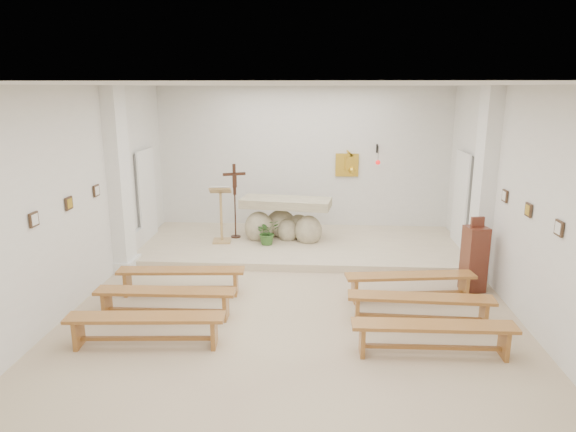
# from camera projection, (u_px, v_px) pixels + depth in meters

# --- Properties ---
(ground) EXTENTS (7.00, 10.00, 0.00)m
(ground) POSITION_uv_depth(u_px,v_px,m) (291.00, 317.00, 7.95)
(ground) COLOR #C9B991
(ground) RESTS_ON ground
(wall_left) EXTENTS (0.02, 10.00, 3.50)m
(wall_left) POSITION_uv_depth(u_px,v_px,m) (61.00, 204.00, 7.74)
(wall_left) COLOR silver
(wall_left) RESTS_ON ground
(wall_right) EXTENTS (0.02, 10.00, 3.50)m
(wall_right) POSITION_uv_depth(u_px,v_px,m) (536.00, 211.00, 7.31)
(wall_right) COLOR silver
(wall_right) RESTS_ON ground
(wall_back) EXTENTS (7.00, 0.02, 3.50)m
(wall_back) POSITION_uv_depth(u_px,v_px,m) (303.00, 160.00, 12.35)
(wall_back) COLOR silver
(wall_back) RESTS_ON ground
(ceiling) EXTENTS (7.00, 10.00, 0.02)m
(ceiling) POSITION_uv_depth(u_px,v_px,m) (292.00, 85.00, 7.10)
(ceiling) COLOR silver
(ceiling) RESTS_ON wall_back
(sanctuary_platform) EXTENTS (6.98, 3.00, 0.15)m
(sanctuary_platform) POSITION_uv_depth(u_px,v_px,m) (300.00, 245.00, 11.32)
(sanctuary_platform) COLOR beige
(sanctuary_platform) RESTS_ON ground
(pilaster_left) EXTENTS (0.26, 0.55, 3.50)m
(pilaster_left) POSITION_uv_depth(u_px,v_px,m) (119.00, 181.00, 9.67)
(pilaster_left) COLOR white
(pilaster_left) RESTS_ON ground
(pilaster_right) EXTENTS (0.26, 0.55, 3.50)m
(pilaster_right) POSITION_uv_depth(u_px,v_px,m) (484.00, 185.00, 9.25)
(pilaster_right) COLOR white
(pilaster_right) RESTS_ON ground
(gold_wall_relief) EXTENTS (0.55, 0.04, 0.55)m
(gold_wall_relief) POSITION_uv_depth(u_px,v_px,m) (347.00, 165.00, 12.29)
(gold_wall_relief) COLOR gold
(gold_wall_relief) RESTS_ON wall_back
(sanctuary_lamp) EXTENTS (0.11, 0.36, 0.44)m
(sanctuary_lamp) POSITION_uv_depth(u_px,v_px,m) (378.00, 160.00, 11.96)
(sanctuary_lamp) COLOR black
(sanctuary_lamp) RESTS_ON wall_back
(station_frame_left_front) EXTENTS (0.03, 0.20, 0.20)m
(station_frame_left_front) POSITION_uv_depth(u_px,v_px,m) (34.00, 219.00, 6.97)
(station_frame_left_front) COLOR #3D2A1B
(station_frame_left_front) RESTS_ON wall_left
(station_frame_left_mid) EXTENTS (0.03, 0.20, 0.20)m
(station_frame_left_mid) POSITION_uv_depth(u_px,v_px,m) (69.00, 203.00, 7.94)
(station_frame_left_mid) COLOR #3D2A1B
(station_frame_left_mid) RESTS_ON wall_left
(station_frame_left_rear) EXTENTS (0.03, 0.20, 0.20)m
(station_frame_left_rear) POSITION_uv_depth(u_px,v_px,m) (96.00, 191.00, 8.91)
(station_frame_left_rear) COLOR #3D2A1B
(station_frame_left_rear) RESTS_ON wall_left
(station_frame_right_front) EXTENTS (0.03, 0.20, 0.20)m
(station_frame_right_front) POSITION_uv_depth(u_px,v_px,m) (559.00, 228.00, 6.55)
(station_frame_right_front) COLOR #3D2A1B
(station_frame_right_front) RESTS_ON wall_right
(station_frame_right_mid) EXTENTS (0.03, 0.20, 0.20)m
(station_frame_right_mid) POSITION_uv_depth(u_px,v_px,m) (528.00, 210.00, 7.51)
(station_frame_right_mid) COLOR #3D2A1B
(station_frame_right_mid) RESTS_ON wall_right
(station_frame_right_rear) EXTENTS (0.03, 0.20, 0.20)m
(station_frame_right_rear) POSITION_uv_depth(u_px,v_px,m) (505.00, 196.00, 8.48)
(station_frame_right_rear) COLOR #3D2A1B
(station_frame_right_rear) RESTS_ON wall_right
(radiator_left) EXTENTS (0.10, 0.85, 0.52)m
(radiator_left) POSITION_uv_depth(u_px,v_px,m) (135.00, 245.00, 10.71)
(radiator_left) COLOR silver
(radiator_left) RESTS_ON ground
(radiator_right) EXTENTS (0.10, 0.85, 0.52)m
(radiator_right) POSITION_uv_depth(u_px,v_px,m) (469.00, 251.00, 10.29)
(radiator_right) COLOR silver
(radiator_right) RESTS_ON ground
(altar) EXTENTS (2.05, 1.03, 1.01)m
(altar) POSITION_uv_depth(u_px,v_px,m) (285.00, 222.00, 11.46)
(altar) COLOR #C1B793
(altar) RESTS_ON sanctuary_platform
(lectern) EXTENTS (0.50, 0.44, 1.28)m
(lectern) POSITION_uv_depth(u_px,v_px,m) (221.00, 214.00, 11.14)
(lectern) COLOR tan
(lectern) RESTS_ON sanctuary_platform
(crucifix_stand) EXTENTS (0.49, 0.22, 1.68)m
(crucifix_stand) POSITION_uv_depth(u_px,v_px,m) (235.00, 195.00, 11.42)
(crucifix_stand) COLOR #331B10
(crucifix_stand) RESTS_ON sanctuary_platform
(potted_plant) EXTENTS (0.65, 0.63, 0.55)m
(potted_plant) POSITION_uv_depth(u_px,v_px,m) (267.00, 232.00, 11.07)
(potted_plant) COLOR #346026
(potted_plant) RESTS_ON sanctuary_platform
(donation_pedestal) EXTENTS (0.42, 0.42, 1.33)m
(donation_pedestal) POSITION_uv_depth(u_px,v_px,m) (474.00, 258.00, 8.88)
(donation_pedestal) COLOR #572B18
(donation_pedestal) RESTS_ON ground
(bench_left_front) EXTENTS (2.17, 0.49, 0.45)m
(bench_left_front) POSITION_uv_depth(u_px,v_px,m) (181.00, 275.00, 8.76)
(bench_left_front) COLOR #A96B31
(bench_left_front) RESTS_ON ground
(bench_right_front) EXTENTS (2.18, 0.62, 0.45)m
(bench_right_front) POSITION_uv_depth(u_px,v_px,m) (410.00, 281.00, 8.52)
(bench_right_front) COLOR #A96B31
(bench_right_front) RESTS_ON ground
(bench_left_second) EXTENTS (2.16, 0.38, 0.45)m
(bench_left_second) POSITION_uv_depth(u_px,v_px,m) (166.00, 297.00, 7.87)
(bench_left_second) COLOR #A96B31
(bench_left_second) RESTS_ON ground
(bench_right_second) EXTENTS (2.16, 0.42, 0.45)m
(bench_right_second) POSITION_uv_depth(u_px,v_px,m) (420.00, 303.00, 7.64)
(bench_right_second) COLOR #A96B31
(bench_right_second) RESTS_ON ground
(bench_left_third) EXTENTS (2.17, 0.49, 0.45)m
(bench_left_third) POSITION_uv_depth(u_px,v_px,m) (146.00, 323.00, 6.98)
(bench_left_third) COLOR #A96B31
(bench_left_third) RESTS_ON ground
(bench_right_third) EXTENTS (2.16, 0.38, 0.45)m
(bench_right_third) POSITION_uv_depth(u_px,v_px,m) (433.00, 332.00, 6.75)
(bench_right_third) COLOR #A96B31
(bench_right_third) RESTS_ON ground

